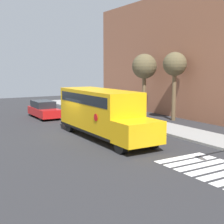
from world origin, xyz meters
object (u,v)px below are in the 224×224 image
(tree_near_sidewalk, at_px, (144,67))
(tree_far_sidewalk, at_px, (175,66))
(parked_car, at_px, (44,109))
(school_bus, at_px, (101,111))

(tree_near_sidewalk, relative_size, tree_far_sidewalk, 1.00)
(parked_car, height_order, tree_far_sidewalk, tree_far_sidewalk)
(parked_car, relative_size, tree_near_sidewalk, 0.77)
(tree_far_sidewalk, bearing_deg, tree_near_sidewalk, -172.25)
(parked_car, distance_m, tree_far_sidewalk, 12.59)
(tree_near_sidewalk, bearing_deg, parked_car, -112.23)
(school_bus, bearing_deg, parked_car, -176.82)
(school_bus, height_order, tree_near_sidewalk, tree_near_sidewalk)
(parked_car, bearing_deg, tree_near_sidewalk, 67.77)
(school_bus, xyz_separation_m, parked_car, (-10.14, -0.56, -1.03))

